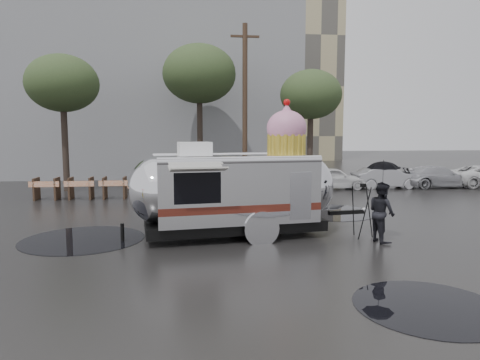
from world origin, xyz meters
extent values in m
plane|color=black|center=(0.00, 0.00, 0.00)|extent=(120.00, 120.00, 0.00)
cylinder|color=black|center=(4.63, 5.51, 0.01)|extent=(3.59, 3.59, 0.01)
cylinder|color=black|center=(-3.66, 2.26, 0.01)|extent=(3.42, 3.42, 0.01)
cylinder|color=black|center=(3.47, -3.34, 0.01)|extent=(2.60, 2.60, 0.01)
cube|color=slate|center=(-4.00, 24.00, 6.50)|extent=(22.00, 12.00, 13.00)
cylinder|color=#473323|center=(2.50, 14.00, 4.50)|extent=(0.28, 0.28, 9.00)
cube|color=#473323|center=(2.50, 14.00, 8.30)|extent=(1.60, 0.12, 0.12)
cylinder|color=#382D26|center=(-7.00, 13.00, 2.93)|extent=(0.32, 0.32, 5.85)
ellipsoid|color=#2D3E22|center=(-7.00, 13.00, 5.52)|extent=(3.64, 3.64, 2.86)
cylinder|color=#382D26|center=(0.00, 15.00, 3.38)|extent=(0.32, 0.32, 6.75)
ellipsoid|color=#2D3E22|center=(0.00, 15.00, 6.38)|extent=(4.20, 4.20, 3.30)
cylinder|color=#382D26|center=(6.00, 13.00, 2.70)|extent=(0.32, 0.32, 5.40)
ellipsoid|color=#2D3E22|center=(6.00, 13.00, 5.10)|extent=(3.36, 3.36, 2.64)
cube|color=#473323|center=(-7.50, 10.00, 0.50)|extent=(0.08, 0.80, 1.00)
cube|color=#473323|center=(-6.60, 10.00, 0.50)|extent=(0.08, 0.80, 1.00)
cube|color=#E5590C|center=(-7.05, 9.62, 0.75)|extent=(1.30, 0.04, 0.25)
cube|color=#473323|center=(-6.00, 10.00, 0.50)|extent=(0.08, 0.80, 1.00)
cube|color=#473323|center=(-5.10, 10.00, 0.50)|extent=(0.08, 0.80, 1.00)
cube|color=#E5590C|center=(-5.55, 9.62, 0.75)|extent=(1.30, 0.04, 0.25)
cube|color=#473323|center=(-4.50, 10.00, 0.50)|extent=(0.08, 0.80, 1.00)
cube|color=#473323|center=(-3.60, 10.00, 0.50)|extent=(0.08, 0.80, 1.00)
cube|color=#E5590C|center=(-4.05, 9.62, 0.75)|extent=(1.30, 0.04, 0.25)
imported|color=silver|center=(7.00, 12.00, 0.70)|extent=(4.00, 1.80, 1.40)
imported|color=#B2B2B7|center=(10.00, 12.00, 0.70)|extent=(4.00, 1.80, 1.40)
imported|color=#B2B2B7|center=(13.00, 12.00, 0.72)|extent=(4.20, 1.80, 1.44)
cube|color=silver|center=(0.63, 2.30, 1.43)|extent=(4.76, 2.91, 1.84)
ellipsoid|color=silver|center=(2.86, 2.59, 1.43)|extent=(1.82, 2.53, 1.84)
ellipsoid|color=silver|center=(-1.60, 2.01, 1.43)|extent=(1.82, 2.53, 1.84)
cube|color=black|center=(0.63, 2.30, 0.36)|extent=(5.33, 2.69, 0.31)
cylinder|color=black|center=(1.28, 1.33, 0.36)|extent=(0.74, 0.32, 0.72)
cylinder|color=black|center=(1.00, 3.41, 0.36)|extent=(0.74, 0.32, 0.72)
cylinder|color=silver|center=(1.29, 1.18, 0.41)|extent=(0.99, 0.23, 0.98)
cube|color=black|center=(4.28, 2.78, 0.51)|extent=(1.23, 0.28, 0.12)
sphere|color=silver|center=(4.89, 2.86, 0.56)|extent=(0.18, 0.18, 0.16)
cylinder|color=black|center=(-2.51, 1.89, 0.26)|extent=(0.11, 0.11, 0.51)
cube|color=#4F1C13|center=(0.78, 1.14, 0.97)|extent=(4.46, 0.61, 0.20)
cube|color=#4F1C13|center=(0.48, 3.46, 0.97)|extent=(4.46, 0.61, 0.20)
cube|color=black|center=(-0.43, 0.97, 1.58)|extent=(1.22, 0.19, 0.82)
cube|color=#BCB9AE|center=(-0.40, 0.73, 2.10)|extent=(1.48, 0.69, 0.15)
cube|color=silver|center=(2.41, 1.34, 1.28)|extent=(0.61, 0.11, 1.33)
cube|color=white|center=(-0.48, 2.16, 2.55)|extent=(1.00, 0.78, 0.39)
cylinder|color=gold|center=(2.25, 2.52, 2.66)|extent=(1.19, 1.19, 0.61)
ellipsoid|color=pink|center=(2.25, 2.52, 3.15)|extent=(1.33, 1.33, 1.06)
cone|color=pink|center=(2.25, 2.52, 3.68)|extent=(0.57, 0.57, 0.41)
sphere|color=red|center=(2.25, 2.52, 3.90)|extent=(0.23, 0.23, 0.20)
imported|color=black|center=(4.62, 1.03, 0.83)|extent=(0.56, 0.86, 1.66)
imported|color=black|center=(4.62, 1.03, 1.91)|extent=(1.06, 1.06, 0.72)
cylinder|color=black|center=(4.62, 1.03, 0.83)|extent=(0.02, 0.02, 1.65)
cylinder|color=black|center=(4.55, 1.68, 0.75)|extent=(0.15, 0.33, 1.51)
cylinder|color=black|center=(4.09, 1.75, 0.75)|extent=(0.23, 0.28, 1.51)
cylinder|color=black|center=(4.26, 1.32, 0.75)|extent=(0.35, 0.08, 1.51)
cube|color=black|center=(4.30, 1.58, 1.51)|extent=(0.16, 0.15, 0.11)
camera|label=1|loc=(-0.63, -10.04, 3.00)|focal=32.00mm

